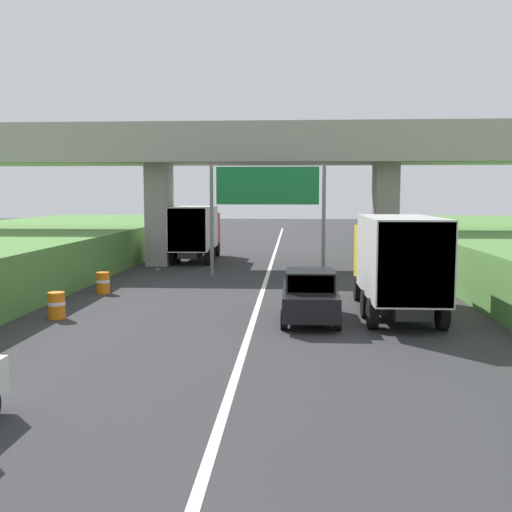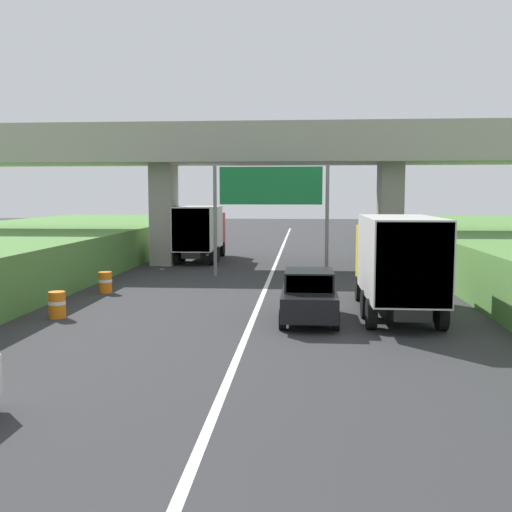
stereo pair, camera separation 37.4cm
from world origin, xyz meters
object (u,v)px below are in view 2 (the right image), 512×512
at_px(truck_yellow, 396,260).
at_px(car_black, 309,296).
at_px(construction_barrel_2, 57,305).
at_px(truck_red, 201,230).
at_px(construction_barrel_3, 105,282).
at_px(overhead_highway_sign, 271,194).

bearing_deg(truck_yellow, car_black, -156.06).
distance_m(car_black, construction_barrel_2, 8.52).
distance_m(truck_red, construction_barrel_3, 12.94).
bearing_deg(overhead_highway_sign, car_black, -80.28).
height_order(truck_yellow, construction_barrel_3, truck_yellow).
bearing_deg(construction_barrel_3, car_black, -30.89).
height_order(car_black, construction_barrel_2, car_black).
xyz_separation_m(truck_yellow, construction_barrel_3, (-11.58, 3.81, -1.47)).
bearing_deg(construction_barrel_3, truck_red, 81.39).
bearing_deg(construction_barrel_3, truck_yellow, -18.21).
xyz_separation_m(overhead_highway_sign, truck_yellow, (4.86, -9.59, -2.28)).
height_order(overhead_highway_sign, construction_barrel_3, overhead_highway_sign).
height_order(truck_red, construction_barrel_2, truck_red).
bearing_deg(truck_yellow, construction_barrel_3, 161.79).
bearing_deg(car_black, truck_yellow, 23.94).
bearing_deg(car_black, construction_barrel_2, -179.53).
bearing_deg(truck_yellow, overhead_highway_sign, 116.90).
height_order(car_black, construction_barrel_3, car_black).
relative_size(truck_red, construction_barrel_2, 8.11).
distance_m(overhead_highway_sign, construction_barrel_2, 13.37).
relative_size(truck_yellow, construction_barrel_2, 8.11).
xyz_separation_m(overhead_highway_sign, car_black, (1.87, -10.91, -3.36)).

